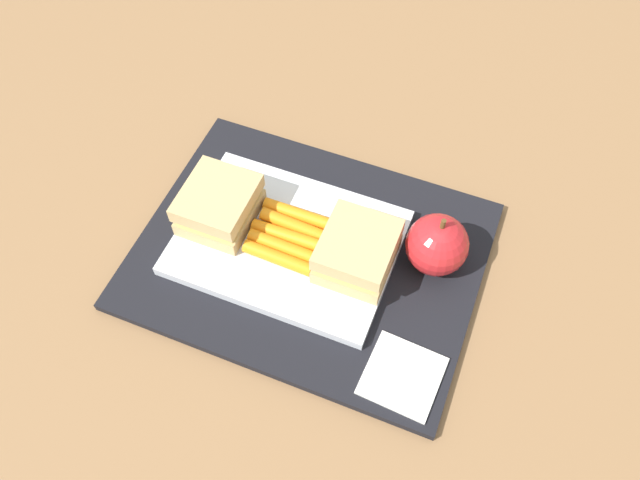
% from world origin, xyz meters
% --- Properties ---
extents(ground_plane, '(2.40, 2.40, 0.00)m').
position_xyz_m(ground_plane, '(0.00, 0.00, 0.00)').
color(ground_plane, olive).
extents(lunchbag_mat, '(0.36, 0.28, 0.01)m').
position_xyz_m(lunchbag_mat, '(0.00, 0.00, 0.01)').
color(lunchbag_mat, black).
rests_on(lunchbag_mat, ground_plane).
extents(food_tray, '(0.23, 0.17, 0.01)m').
position_xyz_m(food_tray, '(-0.03, 0.00, 0.02)').
color(food_tray, white).
rests_on(food_tray, lunchbag_mat).
extents(sandwich_half_left, '(0.07, 0.08, 0.04)m').
position_xyz_m(sandwich_half_left, '(-0.10, 0.00, 0.04)').
color(sandwich_half_left, tan).
rests_on(sandwich_half_left, food_tray).
extents(sandwich_half_right, '(0.07, 0.08, 0.04)m').
position_xyz_m(sandwich_half_right, '(0.05, 0.00, 0.04)').
color(sandwich_half_right, tan).
rests_on(sandwich_half_right, food_tray).
extents(carrot_sticks_bundle, '(0.08, 0.07, 0.02)m').
position_xyz_m(carrot_sticks_bundle, '(-0.02, 0.00, 0.03)').
color(carrot_sticks_bundle, orange).
rests_on(carrot_sticks_bundle, food_tray).
extents(apple, '(0.06, 0.06, 0.08)m').
position_xyz_m(apple, '(0.13, 0.04, 0.04)').
color(apple, red).
rests_on(apple, lunchbag_mat).
extents(paper_napkin, '(0.07, 0.07, 0.00)m').
position_xyz_m(paper_napkin, '(0.14, -0.10, 0.01)').
color(paper_napkin, white).
rests_on(paper_napkin, lunchbag_mat).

